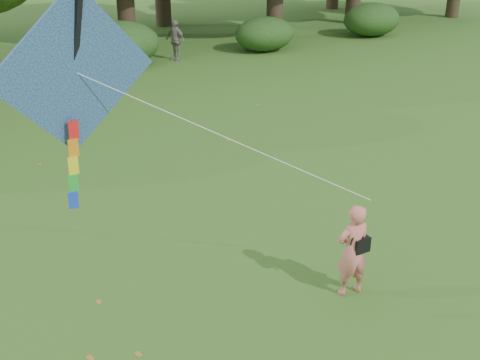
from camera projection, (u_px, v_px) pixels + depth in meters
ground at (340, 293)px, 10.12m from camera, size 100.00×100.00×0.00m
man_kite_flyer at (353, 251)px, 9.80m from camera, size 0.64×0.47×1.63m
bystander_right at (175, 40)px, 26.35m from camera, size 0.79×1.11×1.75m
crossbody_bag at (360, 244)px, 9.79m from camera, size 0.43×0.20×0.68m
flying_kite at (76, 76)px, 7.94m from camera, size 5.23×1.91×3.43m
shrub_band at (30, 57)px, 23.20m from camera, size 39.15×3.22×1.88m
fallen_leaves at (217, 211)px, 12.93m from camera, size 9.81×13.57×0.01m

